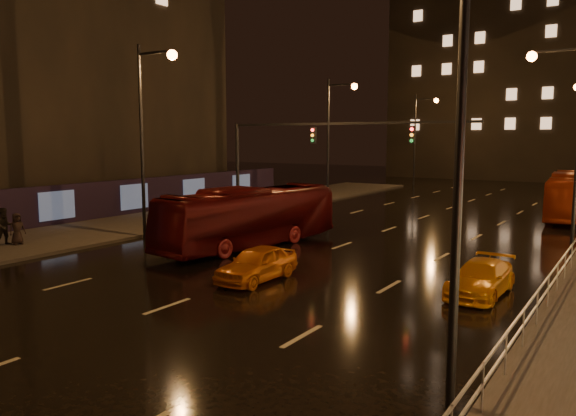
{
  "coord_description": "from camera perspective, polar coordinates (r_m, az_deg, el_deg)",
  "views": [
    {
      "loc": [
        12.56,
        -8.42,
        5.31
      ],
      "look_at": [
        0.44,
        10.38,
        2.5
      ],
      "focal_mm": 35.0,
      "sensor_mm": 36.0,
      "label": 1
    }
  ],
  "objects": [
    {
      "name": "taxi_far",
      "position": [
        20.25,
        18.99,
        -6.75
      ],
      "size": [
        1.72,
        4.01,
        1.15
      ],
      "primitive_type": "imported",
      "rotation": [
        0.0,
        0.0,
        -0.03
      ],
      "color": "orange",
      "rests_on": "ground"
    },
    {
      "name": "traffic_signal",
      "position": [
        33.45,
        1.01,
        6.17
      ],
      "size": [
        15.31,
        0.32,
        6.2
      ],
      "color": "black",
      "rests_on": "ground"
    },
    {
      "name": "hoarding_left",
      "position": [
        36.32,
        -22.59,
        0.19
      ],
      "size": [
        0.3,
        46.0,
        2.5
      ],
      "primitive_type": "cube",
      "color": "black",
      "rests_on": "ground"
    },
    {
      "name": "pedestrian_b",
      "position": [
        30.35,
        -26.81,
        -1.68
      ],
      "size": [
        0.85,
        1.0,
        1.81
      ],
      "primitive_type": "imported",
      "rotation": [
        0.0,
        0.0,
        1.36
      ],
      "color": "black",
      "rests_on": "sidewalk_left"
    },
    {
      "name": "ground",
      "position": [
        31.53,
        8.84,
        -2.62
      ],
      "size": [
        140.0,
        140.0,
        0.0
      ],
      "primitive_type": "plane",
      "color": "black",
      "rests_on": "ground"
    },
    {
      "name": "streetlight_right",
      "position": [
        11.1,
        13.83,
        12.77
      ],
      "size": [
        2.64,
        0.5,
        10.0
      ],
      "color": "black",
      "rests_on": "ground"
    },
    {
      "name": "sidewalk_left",
      "position": [
        35.43,
        -15.08,
        -1.59
      ],
      "size": [
        7.0,
        70.0,
        0.15
      ],
      "primitive_type": "cube",
      "color": "#38332D",
      "rests_on": "ground"
    },
    {
      "name": "bus_red",
      "position": [
        27.44,
        -3.91,
        -0.91
      ],
      "size": [
        3.82,
        10.75,
        2.93
      ],
      "primitive_type": "imported",
      "rotation": [
        0.0,
        0.0,
        -0.13
      ],
      "color": "#510B0D",
      "rests_on": "ground"
    },
    {
      "name": "bus_curb",
      "position": [
        41.51,
        26.78,
        1.17
      ],
      "size": [
        3.45,
        11.16,
        3.06
      ],
      "primitive_type": "imported",
      "rotation": [
        0.0,
        0.0,
        0.08
      ],
      "color": "maroon",
      "rests_on": "ground"
    },
    {
      "name": "taxi_near",
      "position": [
        21.02,
        -3.17,
        -5.66
      ],
      "size": [
        1.53,
        3.81,
        1.3
      ],
      "primitive_type": "imported",
      "rotation": [
        0.0,
        0.0,
        -0.0
      ],
      "color": "orange",
      "rests_on": "ground"
    },
    {
      "name": "pedestrian_c",
      "position": [
        30.19,
        -25.81,
        -1.92
      ],
      "size": [
        0.59,
        0.81,
        1.54
      ],
      "primitive_type": "imported",
      "rotation": [
        0.0,
        0.0,
        1.43
      ],
      "color": "black",
      "rests_on": "sidewalk_left"
    }
  ]
}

